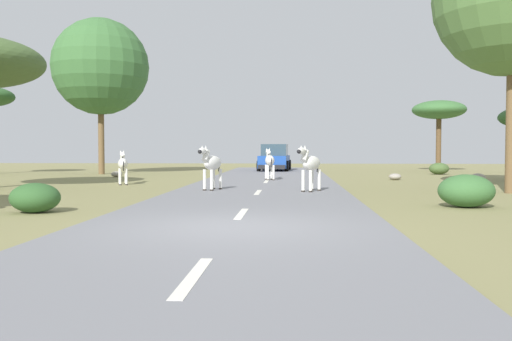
{
  "coord_description": "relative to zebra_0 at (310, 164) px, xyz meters",
  "views": [
    {
      "loc": [
        1.11,
        -10.11,
        1.5
      ],
      "look_at": [
        -0.16,
        9.35,
        0.72
      ],
      "focal_mm": 38.6,
      "sensor_mm": 36.0,
      "label": 1
    }
  ],
  "objects": [
    {
      "name": "rock_4",
      "position": [
        7.32,
        5.4,
        -0.76
      ],
      "size": [
        0.66,
        0.71,
        0.44
      ],
      "primitive_type": "ellipsoid",
      "color": "gray",
      "rests_on": "ground_plane"
    },
    {
      "name": "zebra_2",
      "position": [
        -3.41,
        0.39,
        -0.0
      ],
      "size": [
        0.77,
        1.59,
        1.55
      ],
      "rotation": [
        0.0,
        0.0,
        2.82
      ],
      "color": "silver",
      "rests_on": "road"
    },
    {
      "name": "bush_1",
      "position": [
        7.9,
        13.85,
        -0.64
      ],
      "size": [
        1.13,
        1.02,
        0.68
      ],
      "primitive_type": "ellipsoid",
      "color": "#425B2D",
      "rests_on": "ground_plane"
    },
    {
      "name": "lane_markings",
      "position": [
        -1.73,
        -9.48,
        -0.93
      ],
      "size": [
        0.16,
        56.0,
        0.01
      ],
      "color": "silver",
      "rests_on": "road"
    },
    {
      "name": "tree_5",
      "position": [
        -11.76,
        12.98,
        5.27
      ],
      "size": [
        5.59,
        5.59,
        9.06
      ],
      "color": "brown",
      "rests_on": "ground_plane"
    },
    {
      "name": "rock_3",
      "position": [
        -9.8,
        9.73,
        -0.83
      ],
      "size": [
        0.59,
        0.52,
        0.31
      ],
      "primitive_type": "ellipsoid",
      "color": "gray",
      "rests_on": "ground_plane"
    },
    {
      "name": "zebra_3",
      "position": [
        -1.65,
        6.86,
        -0.05
      ],
      "size": [
        0.58,
        1.56,
        1.48
      ],
      "rotation": [
        0.0,
        0.0,
        0.17
      ],
      "color": "silver",
      "rests_on": "road"
    },
    {
      "name": "road",
      "position": [
        -1.73,
        -8.48,
        -0.95
      ],
      "size": [
        6.0,
        64.0,
        0.05
      ],
      "primitive_type": "cube",
      "color": "slate",
      "rests_on": "ground_plane"
    },
    {
      "name": "car_0",
      "position": [
        -1.76,
        17.89,
        -0.13
      ],
      "size": [
        2.2,
        4.43,
        1.74
      ],
      "rotation": [
        0.0,
        0.0,
        3.09
      ],
      "color": "#1E479E",
      "rests_on": "road"
    },
    {
      "name": "bush_3",
      "position": [
        3.82,
        -4.3,
        -0.56
      ],
      "size": [
        1.41,
        1.27,
        0.84
      ],
      "primitive_type": "ellipsoid",
      "color": "#386633",
      "rests_on": "ground_plane"
    },
    {
      "name": "zebra_0",
      "position": [
        0.0,
        0.0,
        0.0
      ],
      "size": [
        0.97,
        1.54,
        1.56
      ],
      "rotation": [
        0.0,
        0.0,
        2.67
      ],
      "color": "silver",
      "rests_on": "road"
    },
    {
      "name": "ground_plane",
      "position": [
        -1.73,
        -8.48,
        -0.98
      ],
      "size": [
        90.0,
        90.0,
        0.0
      ],
      "primitive_type": "plane",
      "color": "olive"
    },
    {
      "name": "rock_2",
      "position": [
        4.3,
        7.95,
        -0.82
      ],
      "size": [
        0.59,
        0.56,
        0.31
      ],
      "primitive_type": "ellipsoid",
      "color": "gray",
      "rests_on": "ground_plane"
    },
    {
      "name": "bush_2",
      "position": [
        -6.61,
        -6.15,
        -0.63
      ],
      "size": [
        1.17,
        1.05,
        0.7
      ],
      "primitive_type": "ellipsoid",
      "color": "#2D5628",
      "rests_on": "ground_plane"
    },
    {
      "name": "tree_1",
      "position": [
        8.92,
        17.9,
        2.98
      ],
      "size": [
        3.43,
        3.43,
        4.62
      ],
      "color": "brown",
      "rests_on": "ground_plane"
    },
    {
      "name": "zebra_1",
      "position": [
        -7.64,
        3.86,
        -0.13
      ],
      "size": [
        0.74,
        1.45,
        1.43
      ],
      "rotation": [
        0.0,
        0.0,
        0.34
      ],
      "color": "silver",
      "rests_on": "ground_plane"
    }
  ]
}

